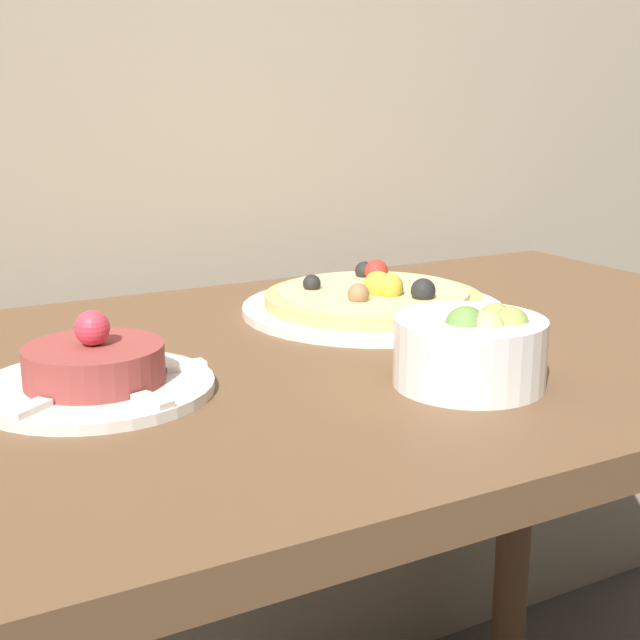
{
  "coord_description": "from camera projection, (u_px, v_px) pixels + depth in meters",
  "views": [
    {
      "loc": [
        -0.5,
        -0.43,
        1.04
      ],
      "look_at": [
        -0.08,
        0.33,
        0.82
      ],
      "focal_mm": 50.0,
      "sensor_mm": 36.0,
      "label": 1
    }
  ],
  "objects": [
    {
      "name": "pizza_plate",
      "position": [
        373.0,
        301.0,
        1.09
      ],
      "size": [
        0.32,
        0.32,
        0.06
      ],
      "color": "silver",
      "rests_on": "dining_table"
    },
    {
      "name": "tartare_plate",
      "position": [
        95.0,
        373.0,
        0.79
      ],
      "size": [
        0.21,
        0.21,
        0.08
      ],
      "color": "silver",
      "rests_on": "dining_table"
    },
    {
      "name": "dining_table",
      "position": [
        371.0,
        453.0,
        0.99
      ],
      "size": [
        1.1,
        0.71,
        0.78
      ],
      "color": "brown",
      "rests_on": "ground_plane"
    },
    {
      "name": "small_bowl",
      "position": [
        472.0,
        348.0,
        0.81
      ],
      "size": [
        0.14,
        0.14,
        0.08
      ],
      "color": "white",
      "rests_on": "dining_table"
    }
  ]
}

